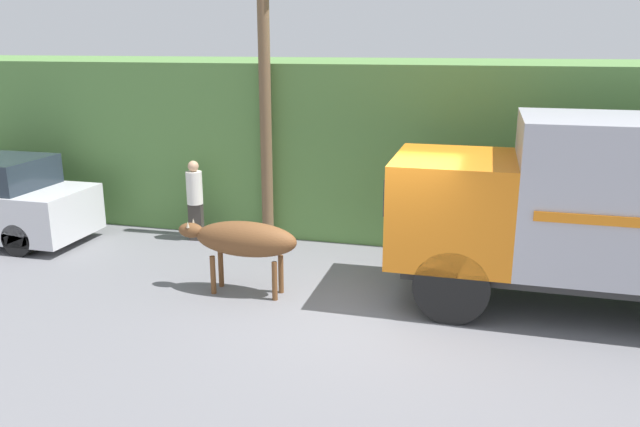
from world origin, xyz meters
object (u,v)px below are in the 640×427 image
brown_cow (243,240)px  pedestrian_on_hill (195,197)px  utility_pole (265,91)px  cargo_truck (613,207)px

brown_cow → pedestrian_on_hill: bearing=136.0°
brown_cow → utility_pole: (-0.58, 2.84, 2.22)m
brown_cow → utility_pole: bearing=107.7°
cargo_truck → pedestrian_on_hill: 8.04m
cargo_truck → utility_pole: 6.81m
pedestrian_on_hill → utility_pole: 2.70m
cargo_truck → pedestrian_on_hill: (-7.80, 1.79, -0.76)m
brown_cow → cargo_truck: bearing=13.0°
brown_cow → utility_pole: size_ratio=0.34×
cargo_truck → utility_pole: (-6.29, 2.14, 1.45)m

